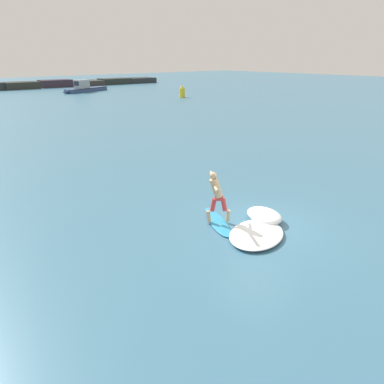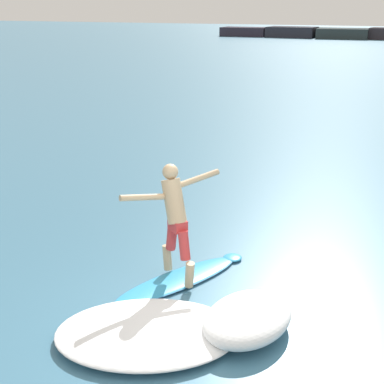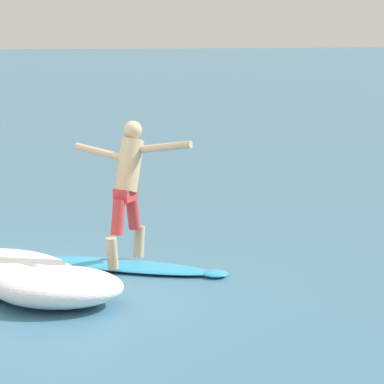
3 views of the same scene
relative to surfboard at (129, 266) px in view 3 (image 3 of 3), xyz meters
name	(u,v)px [view 3 (image 3 of 3)]	position (x,y,z in m)	size (l,w,h in m)	color
ground_plane	(48,293)	(0.88, -1.01, -0.04)	(200.00, 200.00, 0.00)	teal
surfboard	(129,266)	(0.00, 0.00, 0.00)	(1.56, 2.35, 0.21)	#2E97CB
surfer	(128,180)	(-0.09, 0.01, 1.06)	(1.05, 1.38, 1.75)	tan
wave_foam_at_tail	(3,271)	(0.20, -1.52, 0.05)	(2.76, 2.39, 0.18)	white
wave_foam_at_nose	(58,287)	(1.32, -0.90, 0.16)	(1.32, 1.62, 0.40)	white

